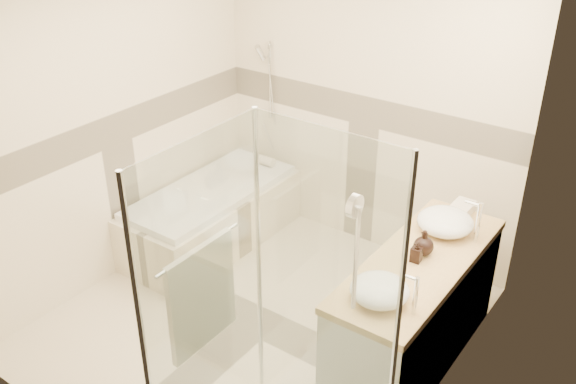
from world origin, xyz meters
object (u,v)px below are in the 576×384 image
Objects in this scene: vessel_sink_near at (445,222)px; vessel_sink_far at (380,290)px; vanity at (415,311)px; bathtub at (212,213)px; amenity_bottle_a at (417,251)px; amenity_bottle_b at (424,243)px.

vessel_sink_far is (0.00, -0.95, -0.01)m from vessel_sink_near.
vanity is at bearing 87.84° from vessel_sink_far.
vessel_sink_far reaches higher than vanity.
vanity is at bearing -87.26° from vessel_sink_near.
vessel_sink_near is at bearing 1.81° from bathtub.
bathtub is at bearing 170.75° from vanity.
amenity_bottle_a reaches higher than bathtub.
amenity_bottle_a is at bearing -10.19° from bathtub.
amenity_bottle_b is (0.00, 0.60, 0.02)m from vessel_sink_far.
amenity_bottle_b reaches higher than amenity_bottle_a.
vanity is 10.77× the size of amenity_bottle_a.
amenity_bottle_a is 0.11m from amenity_bottle_b.
bathtub is at bearing 169.81° from amenity_bottle_a.
amenity_bottle_b is at bearing -7.45° from bathtub.
vessel_sink_near reaches higher than vanity.
vessel_sink_near is at bearing 90.00° from amenity_bottle_b.
amenity_bottle_b is at bearing -90.00° from vessel_sink_near.
vessel_sink_near is 0.45m from amenity_bottle_a.
bathtub is 2.38m from vessel_sink_far.
amenity_bottle_a is at bearing -90.00° from vessel_sink_near.
vessel_sink_far is at bearing -90.00° from amenity_bottle_a.
vessel_sink_near reaches higher than vessel_sink_far.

